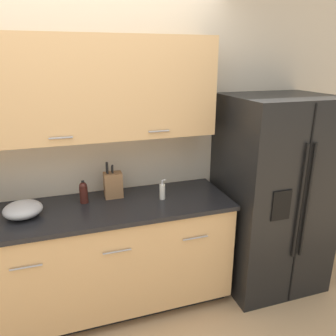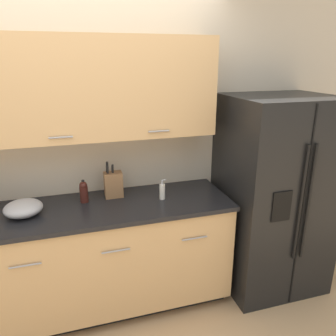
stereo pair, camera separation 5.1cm
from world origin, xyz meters
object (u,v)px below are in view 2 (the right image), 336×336
Objects in this scene: knife_block at (113,184)px; mixing_bowl at (23,208)px; refrigerator at (273,195)px; soap_dispenser at (162,191)px; oil_bottle at (84,191)px.

knife_block is 0.68m from mixing_bowl.
soap_dispenser is (-1.00, 0.05, 0.13)m from refrigerator.
refrigerator is 5.76× the size of knife_block.
refrigerator reaches higher than oil_bottle.
oil_bottle is 0.68× the size of mixing_bowl.
refrigerator reaches higher than mixing_bowl.
knife_block is at bearing 12.76° from mixing_bowl.
mixing_bowl is at bearing 178.30° from refrigerator.
mixing_bowl is at bearing 179.45° from soap_dispenser.
soap_dispenser is at bearing -0.55° from mixing_bowl.
knife_block reaches higher than soap_dispenser.
oil_bottle is at bearing 14.64° from mixing_bowl.
soap_dispenser reaches higher than mixing_bowl.
knife_block reaches higher than mixing_bowl.
soap_dispenser is 1.03m from mixing_bowl.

